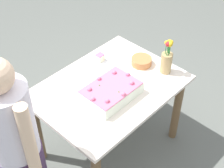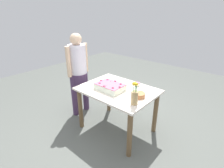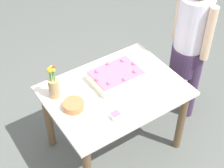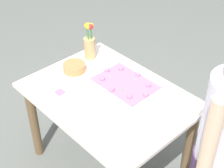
{
  "view_description": "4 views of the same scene",
  "coord_description": "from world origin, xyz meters",
  "px_view_note": "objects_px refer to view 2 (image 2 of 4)",
  "views": [
    {
      "loc": [
        1.42,
        1.38,
        2.51
      ],
      "look_at": [
        0.06,
        0.09,
        0.85
      ],
      "focal_mm": 55.0,
      "sensor_mm": 36.0,
      "label": 1
    },
    {
      "loc": [
        -1.51,
        1.87,
        1.86
      ],
      "look_at": [
        0.07,
        0.05,
        0.81
      ],
      "focal_mm": 28.0,
      "sensor_mm": 36.0,
      "label": 2
    },
    {
      "loc": [
        -1.18,
        -1.71,
        2.69
      ],
      "look_at": [
        -0.04,
        -0.02,
        0.84
      ],
      "focal_mm": 55.0,
      "sensor_mm": 36.0,
      "label": 3
    },
    {
      "loc": [
        1.37,
        -1.24,
        2.22
      ],
      "look_at": [
        -0.02,
        0.05,
        0.79
      ],
      "focal_mm": 55.0,
      "sensor_mm": 36.0,
      "label": 4
    }
  ],
  "objects_px": {
    "fruit_bowl": "(139,95)",
    "serving_plate_with_slice": "(137,86)",
    "flower_vase": "(135,96)",
    "cake_knife": "(108,79)",
    "person_standing": "(78,70)",
    "sheet_cake": "(110,87)"
  },
  "relations": [
    {
      "from": "fruit_bowl",
      "to": "serving_plate_with_slice",
      "type": "bearing_deg",
      "value": -53.41
    },
    {
      "from": "serving_plate_with_slice",
      "to": "flower_vase",
      "type": "relative_size",
      "value": 0.62
    },
    {
      "from": "cake_knife",
      "to": "person_standing",
      "type": "height_order",
      "value": "person_standing"
    },
    {
      "from": "cake_knife",
      "to": "fruit_bowl",
      "type": "bearing_deg",
      "value": -94.57
    },
    {
      "from": "sheet_cake",
      "to": "fruit_bowl",
      "type": "distance_m",
      "value": 0.47
    },
    {
      "from": "sheet_cake",
      "to": "serving_plate_with_slice",
      "type": "xyz_separation_m",
      "value": [
        -0.25,
        -0.37,
        -0.03
      ]
    },
    {
      "from": "sheet_cake",
      "to": "serving_plate_with_slice",
      "type": "distance_m",
      "value": 0.44
    },
    {
      "from": "cake_knife",
      "to": "flower_vase",
      "type": "relative_size",
      "value": 0.72
    },
    {
      "from": "flower_vase",
      "to": "person_standing",
      "type": "bearing_deg",
      "value": -7.33
    },
    {
      "from": "sheet_cake",
      "to": "flower_vase",
      "type": "distance_m",
      "value": 0.53
    },
    {
      "from": "sheet_cake",
      "to": "serving_plate_with_slice",
      "type": "height_order",
      "value": "sheet_cake"
    },
    {
      "from": "flower_vase",
      "to": "sheet_cake",
      "type": "bearing_deg",
      "value": -12.9
    },
    {
      "from": "sheet_cake",
      "to": "flower_vase",
      "type": "xyz_separation_m",
      "value": [
        -0.52,
        0.12,
        0.07
      ]
    },
    {
      "from": "sheet_cake",
      "to": "fruit_bowl",
      "type": "bearing_deg",
      "value": -169.42
    },
    {
      "from": "person_standing",
      "to": "cake_knife",
      "type": "bearing_deg",
      "value": 25.69
    },
    {
      "from": "sheet_cake",
      "to": "cake_knife",
      "type": "relative_size",
      "value": 1.9
    },
    {
      "from": "cake_knife",
      "to": "person_standing",
      "type": "distance_m",
      "value": 0.55
    },
    {
      "from": "serving_plate_with_slice",
      "to": "flower_vase",
      "type": "height_order",
      "value": "flower_vase"
    },
    {
      "from": "serving_plate_with_slice",
      "to": "flower_vase",
      "type": "xyz_separation_m",
      "value": [
        -0.27,
        0.48,
        0.1
      ]
    },
    {
      "from": "serving_plate_with_slice",
      "to": "fruit_bowl",
      "type": "bearing_deg",
      "value": 126.59
    },
    {
      "from": "cake_knife",
      "to": "person_standing",
      "type": "relative_size",
      "value": 0.15
    },
    {
      "from": "serving_plate_with_slice",
      "to": "sheet_cake",
      "type": "bearing_deg",
      "value": 55.57
    }
  ]
}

